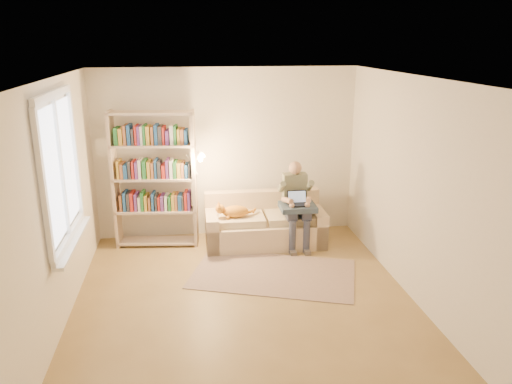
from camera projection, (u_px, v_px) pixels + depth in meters
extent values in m
plane|color=olive|center=(245.00, 301.00, 5.93)|extent=(4.50, 4.50, 0.00)
cube|color=white|center=(243.00, 78.00, 5.17)|extent=(4.00, 4.50, 0.02)
cube|color=silver|center=(57.00, 205.00, 5.28)|extent=(0.02, 4.50, 2.60)
cube|color=silver|center=(414.00, 190.00, 5.82)|extent=(0.02, 4.50, 2.60)
cube|color=silver|center=(227.00, 153.00, 7.68)|extent=(4.00, 0.02, 2.60)
cube|color=silver|center=(283.00, 296.00, 3.42)|extent=(4.00, 0.02, 2.60)
plane|color=white|center=(60.00, 169.00, 5.37)|extent=(0.00, 1.50, 1.50)
cube|color=white|center=(52.00, 94.00, 5.14)|extent=(0.05, 1.50, 0.08)
cube|color=white|center=(69.00, 237.00, 5.60)|extent=(0.05, 1.50, 0.08)
cube|color=white|center=(61.00, 169.00, 5.37)|extent=(0.04, 0.05, 1.50)
cube|color=white|center=(73.00, 241.00, 5.62)|extent=(0.12, 1.52, 0.04)
cube|color=beige|center=(265.00, 232.00, 7.56)|extent=(1.78, 0.82, 0.37)
cube|color=beige|center=(262.00, 202.00, 7.74)|extent=(1.77, 0.20, 0.38)
cube|color=beige|center=(212.00, 230.00, 7.44)|extent=(0.19, 0.80, 0.53)
cube|color=beige|center=(316.00, 225.00, 7.63)|extent=(0.19, 0.80, 0.53)
cube|color=beige|center=(239.00, 219.00, 7.40)|extent=(0.76, 0.54, 0.11)
cube|color=beige|center=(291.00, 217.00, 7.49)|extent=(0.76, 0.54, 0.11)
cube|color=slate|center=(295.00, 189.00, 7.44)|extent=(0.35, 0.20, 0.48)
sphere|color=tan|center=(295.00, 168.00, 7.32)|extent=(0.19, 0.19, 0.19)
cube|color=#363A4C|center=(290.00, 213.00, 7.29)|extent=(0.14, 0.39, 0.15)
cube|color=#363A4C|center=(304.00, 212.00, 7.32)|extent=(0.14, 0.39, 0.15)
cylinder|color=#363A4C|center=(292.00, 237.00, 7.20)|extent=(0.10, 0.10, 0.50)
cylinder|color=#363A4C|center=(307.00, 236.00, 7.23)|extent=(0.10, 0.10, 0.50)
ellipsoid|color=orange|center=(239.00, 211.00, 7.33)|extent=(0.40, 0.21, 0.18)
sphere|color=orange|center=(224.00, 209.00, 7.25)|extent=(0.14, 0.14, 0.14)
cylinder|color=orange|center=(252.00, 212.00, 7.41)|extent=(0.19, 0.04, 0.05)
cube|color=#2D3D4F|center=(294.00, 207.00, 7.26)|extent=(0.52, 0.43, 0.08)
cube|color=black|center=(294.00, 205.00, 7.22)|extent=(0.29, 0.20, 0.02)
cube|color=black|center=(293.00, 197.00, 7.29)|extent=(0.28, 0.07, 0.18)
plane|color=#8CA5CC|center=(293.00, 197.00, 7.29)|extent=(0.26, 0.07, 0.25)
cube|color=#C2AB93|center=(115.00, 180.00, 7.27)|extent=(0.08, 0.31, 2.03)
cube|color=#C2AB93|center=(194.00, 180.00, 7.30)|extent=(0.08, 0.31, 2.03)
cube|color=#C2AB93|center=(158.00, 241.00, 7.57)|extent=(1.23, 0.44, 0.03)
cube|color=#C2AB93|center=(157.00, 210.00, 7.42)|extent=(1.23, 0.44, 0.03)
cube|color=#C2AB93|center=(155.00, 178.00, 7.28)|extent=(1.23, 0.44, 0.03)
cube|color=#C2AB93|center=(152.00, 145.00, 7.13)|extent=(1.23, 0.44, 0.03)
cube|color=#C2AB93|center=(150.00, 113.00, 7.00)|extent=(1.23, 0.44, 0.03)
cube|color=#333338|center=(156.00, 201.00, 7.38)|extent=(1.05, 0.36, 0.24)
cube|color=#B2261E|center=(154.00, 169.00, 7.24)|extent=(1.05, 0.36, 0.24)
cube|color=#66337F|center=(152.00, 136.00, 7.09)|extent=(1.05, 0.36, 0.24)
cylinder|color=silver|center=(188.00, 175.00, 7.28)|extent=(0.11, 0.11, 0.04)
cone|color=silver|center=(199.00, 157.00, 7.07)|extent=(0.15, 0.17, 0.17)
cube|color=gray|center=(273.00, 274.00, 6.61)|extent=(2.40, 1.87, 0.01)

